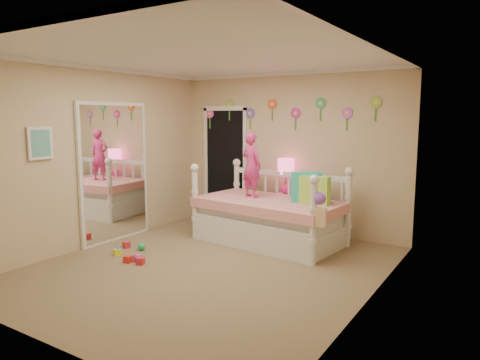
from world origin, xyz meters
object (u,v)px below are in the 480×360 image
Objects in this scene: daybed at (269,204)px; child at (251,165)px; table_lamp at (286,171)px; nightstand at (285,213)px.

daybed is 0.65m from child.
table_lamp reaches higher than daybed.
daybed is 3.44× the size of nightstand.
table_lamp is (0.27, 0.63, -0.13)m from child.
nightstand is 1.09× the size of table_lamp.
nightstand is (-0.06, 0.66, -0.28)m from daybed.
table_lamp is (0.00, -0.00, 0.70)m from nightstand.
child is (-0.33, 0.04, 0.56)m from daybed.
daybed is 2.21× the size of child.
child is 1.08m from nightstand.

